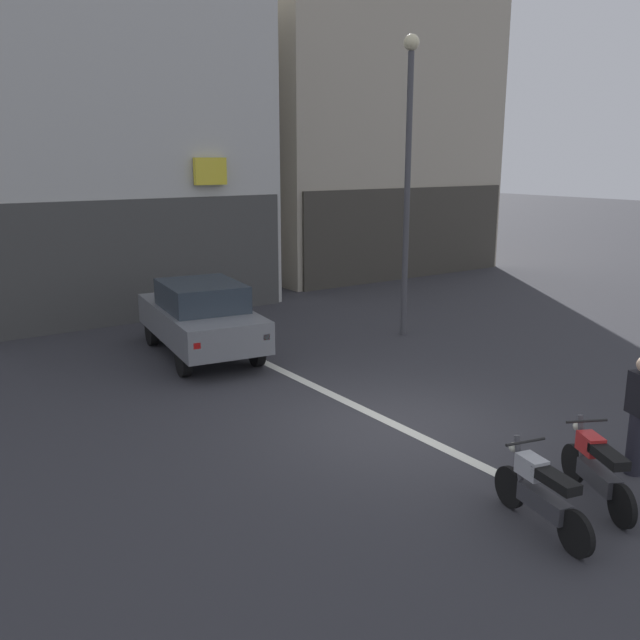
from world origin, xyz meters
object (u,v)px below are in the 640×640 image
at_px(motorcycle_red_row_left_mid, 597,468).
at_px(person_by_motorcycles, 639,415).
at_px(street_lamp, 408,159).
at_px(motorcycle_silver_row_leftmost, 541,493).
at_px(car_grey_crossing_near, 201,316).

distance_m(motorcycle_red_row_left_mid, person_by_motorcycles, 1.23).
xyz_separation_m(street_lamp, motorcycle_silver_row_leftmost, (-4.69, -7.66, -3.73)).
distance_m(motorcycle_silver_row_leftmost, motorcycle_red_row_left_mid, 1.10).
bearing_deg(street_lamp, motorcycle_silver_row_leftmost, -121.49).
height_order(car_grey_crossing_near, person_by_motorcycles, person_by_motorcycles).
height_order(motorcycle_silver_row_leftmost, person_by_motorcycles, person_by_motorcycles).
bearing_deg(car_grey_crossing_near, street_lamp, -13.40).
bearing_deg(motorcycle_silver_row_leftmost, street_lamp, 58.51).
distance_m(street_lamp, person_by_motorcycles, 8.55).
xyz_separation_m(motorcycle_red_row_left_mid, person_by_motorcycles, (1.15, 0.17, 0.40)).
relative_size(street_lamp, motorcycle_silver_row_leftmost, 4.20).
relative_size(motorcycle_silver_row_leftmost, motorcycle_red_row_left_mid, 1.08).
relative_size(street_lamp, motorcycle_red_row_left_mid, 4.54).
xyz_separation_m(street_lamp, person_by_motorcycles, (-2.44, -7.48, -3.34)).
xyz_separation_m(motorcycle_silver_row_leftmost, person_by_motorcycles, (2.25, 0.17, 0.40)).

